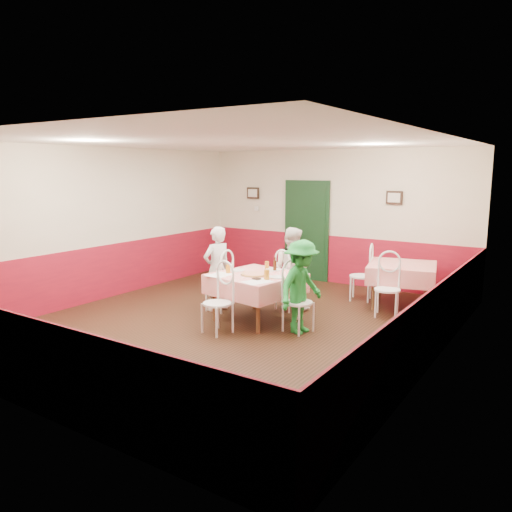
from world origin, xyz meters
The scene contains 39 objects.
floor centered at (0.00, 0.00, 0.00)m, with size 7.00×7.00×0.00m, color black.
ceiling centered at (0.00, 0.00, 2.80)m, with size 7.00×7.00×0.00m, color white.
back_wall centered at (0.00, 3.50, 1.40)m, with size 6.00×0.10×2.80m, color beige.
front_wall centered at (0.00, -3.50, 1.40)m, with size 6.00×0.10×2.80m, color beige.
left_wall centered at (-3.00, 0.00, 1.40)m, with size 0.10×7.00×2.80m, color beige.
right_wall centered at (3.00, 0.00, 1.40)m, with size 0.10×7.00×2.80m, color beige.
wainscot_back centered at (0.00, 3.48, 0.50)m, with size 6.00×0.03×1.00m, color maroon.
wainscot_front centered at (0.00, -3.48, 0.50)m, with size 6.00×0.03×1.00m, color maroon.
wainscot_left centered at (-2.98, 0.00, 0.50)m, with size 0.03×7.00×1.00m, color maroon.
wainscot_right centered at (2.98, 0.00, 0.50)m, with size 0.03×7.00×1.00m, color maroon.
door centered at (-0.60, 3.45, 1.05)m, with size 0.96×0.06×2.10m, color black.
picture_left centered at (-2.00, 3.45, 1.85)m, with size 0.32×0.03×0.26m, color black.
picture_right centered at (1.30, 3.45, 1.85)m, with size 0.32×0.03×0.26m, color black.
thermostat centered at (-1.90, 3.45, 1.50)m, with size 0.10×0.03×0.10m, color white.
main_table centered at (0.15, 0.30, 0.38)m, with size 1.22×1.22×0.77m, color red.
second_table centered at (1.83, 2.42, 0.38)m, with size 1.12×1.12×0.77m, color red.
chair_left centered at (-0.69, 0.44, 0.45)m, with size 0.42×0.42×0.90m, color white, non-canonical shape.
chair_right centered at (0.99, 0.17, 0.45)m, with size 0.42×0.42×0.90m, color white, non-canonical shape.
chair_far centered at (0.29, 1.14, 0.45)m, with size 0.42×0.42×0.90m, color white, non-canonical shape.
chair_near centered at (0.02, -0.53, 0.45)m, with size 0.42×0.42×0.90m, color white, non-canonical shape.
chair_second_a centered at (1.08, 2.42, 0.45)m, with size 0.42×0.42×0.90m, color white, non-canonical shape.
chair_second_b centered at (1.83, 1.67, 0.45)m, with size 0.42×0.42×0.90m, color white, non-canonical shape.
pizza centered at (0.17, 0.23, 0.77)m, with size 0.41×0.41×0.03m, color #B74723.
plate_left centered at (-0.25, 0.35, 0.77)m, with size 0.25×0.25×0.01m, color white.
plate_right centered at (0.57, 0.26, 0.77)m, with size 0.25×0.25×0.01m, color white.
plate_far centered at (0.22, 0.72, 0.77)m, with size 0.25×0.25×0.01m, color white.
glass_a centered at (-0.26, 0.12, 0.83)m, with size 0.07×0.07×0.13m, color #BF7219.
glass_b centered at (0.51, 0.06, 0.84)m, with size 0.08×0.08×0.15m, color #BF7219.
glass_c centered at (0.08, 0.74, 0.82)m, with size 0.07×0.07×0.13m, color #BF7219.
beer_bottle centered at (0.29, 0.66, 0.86)m, with size 0.06×0.06×0.21m, color #381C0A.
shaker_a centered at (-0.35, -0.05, 0.81)m, with size 0.04×0.04×0.09m, color silver.
shaker_b centered at (-0.30, -0.10, 0.81)m, with size 0.04×0.04×0.09m, color silver.
shaker_c centered at (-0.38, 0.00, 0.81)m, with size 0.04×0.04×0.09m, color #B23319.
menu_left centered at (-0.28, -0.06, 0.76)m, with size 0.30×0.40×0.00m, color white.
menu_right centered at (0.47, -0.15, 0.76)m, with size 0.30×0.40×0.00m, color white.
wallet centered at (0.38, -0.02, 0.77)m, with size 0.11×0.09×0.02m, color black.
diner_left centered at (-0.74, 0.45, 0.72)m, with size 0.53×0.35×1.45m, color gray.
diner_far centered at (0.29, 1.19, 0.71)m, with size 0.69×0.54×1.43m, color gray.
diner_right centered at (1.04, 0.16, 0.70)m, with size 0.90×0.52×1.39m, color gray.
Camera 1 is at (4.41, -6.15, 2.41)m, focal length 35.00 mm.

